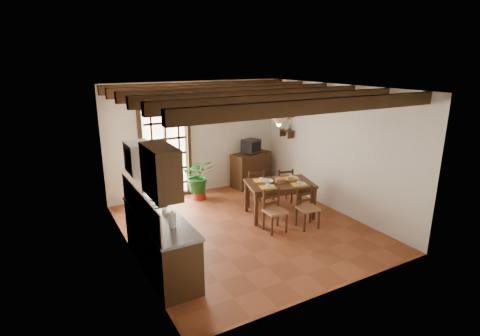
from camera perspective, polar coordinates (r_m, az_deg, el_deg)
ground_plane at (r=7.72m, az=0.81°, el=-9.06°), size 5.00×5.00×0.00m
room_shell at (r=7.13m, az=0.87°, el=4.24°), size 4.52×5.02×2.81m
ceiling_beams at (r=7.00m, az=0.90°, el=11.25°), size 4.50×4.34×0.20m
french_door at (r=9.15m, az=-11.24°, el=2.53°), size 1.26×0.11×2.32m
kitchen_counter at (r=6.32m, az=-12.15°, el=-10.72°), size 0.64×2.25×1.38m
upper_cabinet at (r=5.16m, az=-11.99°, el=-0.49°), size 0.35×0.80×0.70m
range_hood at (r=6.36m, az=-15.12°, el=1.40°), size 0.38×0.60×0.54m
counter_items at (r=6.20m, az=-12.67°, el=-6.37°), size 0.50×1.43×0.25m
dining_table at (r=8.10m, az=6.06°, el=-2.86°), size 1.58×1.23×0.76m
chair_near_left at (r=7.51m, az=5.30°, el=-7.64°), size 0.41×0.39×0.85m
chair_near_right at (r=7.76m, az=10.20°, el=-7.06°), size 0.43×0.41×0.85m
chair_far_left at (r=8.77m, az=2.24°, el=-3.94°), size 0.50×0.49×0.88m
chair_far_right at (r=8.98m, az=6.53°, el=-3.58°), size 0.47×0.45×0.85m
table_setting at (r=8.06m, az=6.09°, el=-1.99°), size 1.02×0.68×0.09m
table_bowl at (r=8.03m, az=4.29°, el=-2.06°), size 0.26×0.26×0.05m
sideboard at (r=10.04m, az=1.66°, el=-0.19°), size 1.15×0.70×0.91m
crt_tv at (r=9.88m, az=1.71°, el=3.38°), size 0.50×0.49×0.35m
fuse_box at (r=10.00m, az=1.21°, el=7.35°), size 0.25×0.03×0.32m
plant_pot at (r=9.24m, az=-6.24°, el=-4.02°), size 0.34×0.34×0.21m
potted_plant at (r=9.09m, az=-6.33°, el=-1.31°), size 2.38×2.22×2.15m
wall_shelf at (r=9.66m, az=7.15°, el=5.47°), size 0.20×0.42×0.20m
shelf_vase at (r=9.63m, az=7.18°, el=6.28°), size 0.15×0.15×0.15m
shelf_flowers at (r=9.60m, az=7.23°, el=7.50°), size 0.14×0.14×0.36m
framed_picture at (r=9.62m, az=7.67°, el=8.66°), size 0.03×0.32×0.32m
pendant_lamp at (r=7.84m, az=5.95°, el=7.20°), size 0.36×0.36×0.84m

